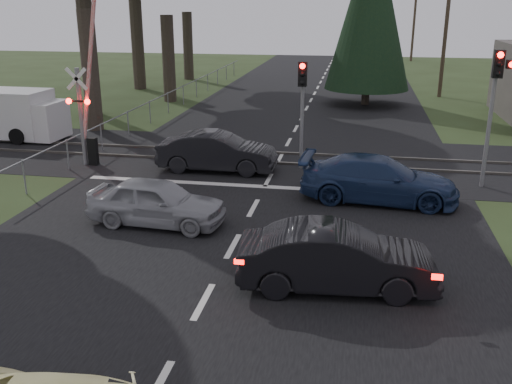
% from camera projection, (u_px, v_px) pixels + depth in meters
% --- Properties ---
extents(ground, '(120.00, 120.00, 0.00)m').
position_uv_depth(ground, '(203.00, 302.00, 12.35)').
color(ground, '#2B391A').
rests_on(ground, ground).
extents(road, '(14.00, 100.00, 0.01)m').
position_uv_depth(road, '(272.00, 172.00, 21.68)').
color(road, black).
rests_on(road, ground).
extents(rail_corridor, '(120.00, 8.00, 0.01)m').
position_uv_depth(rail_corridor, '(280.00, 159.00, 23.55)').
color(rail_corridor, black).
rests_on(rail_corridor, ground).
extents(stop_line, '(13.00, 0.35, 0.00)m').
position_uv_depth(stop_line, '(265.00, 187.00, 20.00)').
color(stop_line, silver).
rests_on(stop_line, ground).
extents(rail_near, '(120.00, 0.12, 0.10)m').
position_uv_depth(rail_near, '(277.00, 163.00, 22.79)').
color(rail_near, '#59544C').
rests_on(rail_near, ground).
extents(rail_far, '(120.00, 0.12, 0.10)m').
position_uv_depth(rail_far, '(282.00, 153.00, 24.28)').
color(rail_far, '#59544C').
rests_on(rail_far, ground).
extents(crossing_signal, '(1.62, 0.38, 6.96)m').
position_uv_depth(crossing_signal, '(86.00, 114.00, 22.05)').
color(crossing_signal, slate).
rests_on(crossing_signal, ground).
extents(traffic_signal_right, '(0.68, 0.48, 4.70)m').
position_uv_depth(traffic_signal_right, '(496.00, 93.00, 18.87)').
color(traffic_signal_right, slate).
rests_on(traffic_signal_right, ground).
extents(traffic_signal_center, '(0.32, 0.48, 4.10)m').
position_uv_depth(traffic_signal_center, '(302.00, 97.00, 21.26)').
color(traffic_signal_center, slate).
rests_on(traffic_signal_center, ground).
extents(utility_pole_mid, '(1.80, 0.26, 9.00)m').
position_uv_depth(utility_pole_mid, '(446.00, 25.00, 37.43)').
color(utility_pole_mid, '#4C3D2D').
rests_on(utility_pole_mid, ground).
extents(utility_pole_far, '(1.80, 0.26, 9.00)m').
position_uv_depth(utility_pole_far, '(415.00, 16.00, 60.76)').
color(utility_pole_far, '#4C3D2D').
rests_on(utility_pole_far, ground).
extents(conifer_tree, '(5.20, 5.20, 11.00)m').
position_uv_depth(conifer_tree, '(371.00, 5.00, 34.13)').
color(conifer_tree, '#473D33').
rests_on(conifer_tree, ground).
extents(fence_left, '(0.10, 36.00, 1.20)m').
position_uv_depth(fence_left, '(176.00, 109.00, 34.65)').
color(fence_left, slate).
rests_on(fence_left, ground).
extents(dark_hatchback, '(4.53, 1.92, 1.45)m').
position_uv_depth(dark_hatchback, '(337.00, 259.00, 12.73)').
color(dark_hatchback, black).
rests_on(dark_hatchback, ground).
extents(silver_car, '(4.10, 1.90, 1.36)m').
position_uv_depth(silver_car, '(157.00, 202.00, 16.45)').
color(silver_car, gray).
rests_on(silver_car, ground).
extents(blue_sedan, '(5.16, 2.38, 1.46)m').
position_uv_depth(blue_sedan, '(379.00, 179.00, 18.38)').
color(blue_sedan, navy).
rests_on(blue_sedan, ground).
extents(dark_car_far, '(4.49, 1.57, 1.48)m').
position_uv_depth(dark_car_far, '(217.00, 152.00, 21.69)').
color(dark_car_far, black).
rests_on(dark_car_far, ground).
extents(white_van, '(5.93, 2.43, 2.29)m').
position_uv_depth(white_van, '(4.00, 114.00, 26.79)').
color(white_van, silver).
rests_on(white_van, ground).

